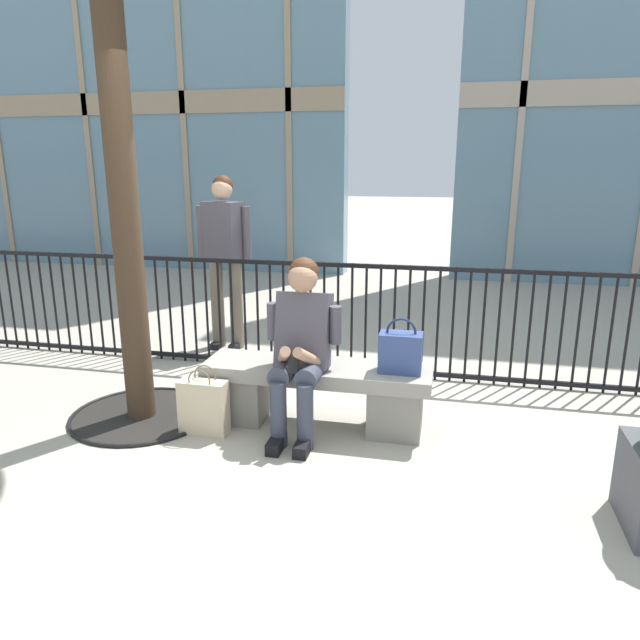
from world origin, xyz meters
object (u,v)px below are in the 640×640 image
(seated_person_with_phone, at_px, (301,342))
(bystander_at_railing, at_px, (225,249))
(shopping_bag, at_px, (204,406))
(stone_bench, at_px, (317,389))
(handbag_on_bench, at_px, (401,352))

(seated_person_with_phone, distance_m, bystander_at_railing, 2.14)
(shopping_bag, bearing_deg, bystander_at_railing, 106.58)
(bystander_at_railing, bearing_deg, stone_bench, -50.90)
(stone_bench, xyz_separation_m, bystander_at_railing, (-1.30, 1.60, 0.73))
(seated_person_with_phone, relative_size, bystander_at_railing, 0.71)
(seated_person_with_phone, height_order, bystander_at_railing, bystander_at_railing)
(seated_person_with_phone, xyz_separation_m, shopping_bag, (-0.65, -0.18, -0.45))
(seated_person_with_phone, relative_size, shopping_bag, 2.51)
(seated_person_with_phone, xyz_separation_m, bystander_at_railing, (-1.22, 1.72, 0.35))
(shopping_bag, bearing_deg, seated_person_with_phone, 15.54)
(seated_person_with_phone, height_order, handbag_on_bench, seated_person_with_phone)
(seated_person_with_phone, height_order, shopping_bag, seated_person_with_phone)
(handbag_on_bench, bearing_deg, shopping_bag, -167.15)
(stone_bench, bearing_deg, bystander_at_railing, 129.10)
(seated_person_with_phone, bearing_deg, shopping_bag, -164.46)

